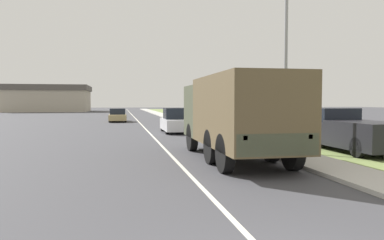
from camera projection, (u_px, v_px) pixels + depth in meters
ground_plane at (137, 120)px, 42.85m from camera, size 180.00×180.00×0.00m
lane_centre_stripe at (137, 120)px, 42.85m from camera, size 0.12×120.00×0.00m
sidewalk_right at (176, 119)px, 43.71m from camera, size 1.80×120.00×0.12m
grass_strip_right at (212, 119)px, 44.55m from camera, size 7.00×120.00×0.02m
military_truck at (236, 113)px, 13.43m from camera, size 2.44×7.60×2.96m
car_nearest_ahead at (176, 122)px, 25.40m from camera, size 1.77×4.13×1.67m
car_second_ahead at (118, 116)px, 39.04m from camera, size 1.76×4.54×1.38m
pickup_truck at (346, 130)px, 15.97m from camera, size 1.95×5.53×1.79m
lamp_post at (282, 31)px, 15.20m from camera, size 1.69×0.24×8.30m
building_distant at (49, 98)px, 78.75m from camera, size 16.83×14.46×5.45m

